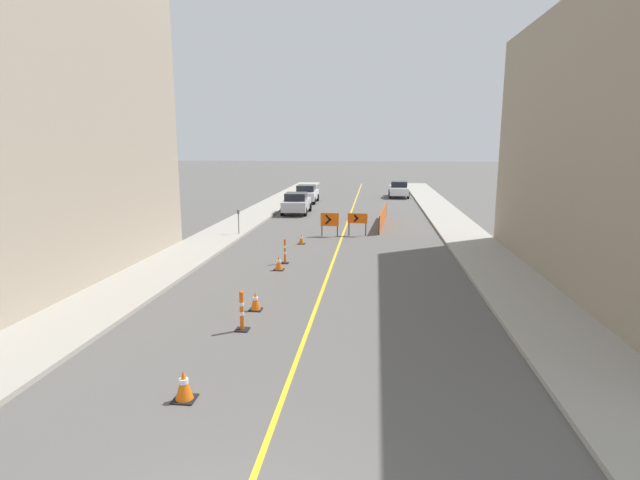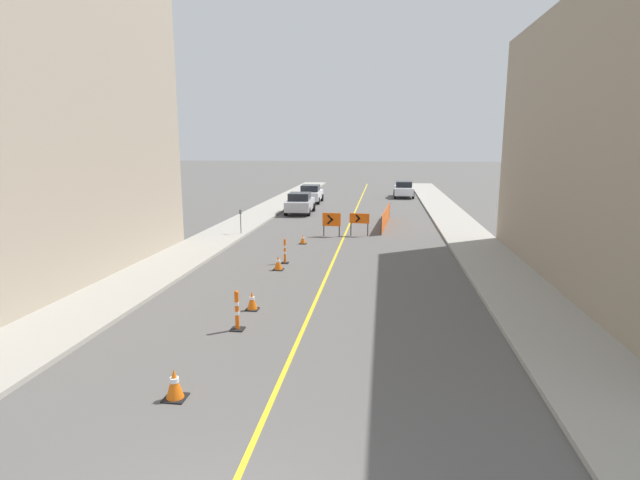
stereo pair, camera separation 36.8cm
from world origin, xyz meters
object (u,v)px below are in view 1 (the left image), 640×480
arrow_barricade_primary (330,220)px  arrow_barricade_secondary (357,219)px  parking_meter_near_curb (238,217)px  traffic_cone_nearest (184,385)px  traffic_cone_fourth (301,239)px  delineator_post_front (242,313)px  parked_car_curb_mid (306,194)px  delineator_post_rear (285,253)px  parked_car_curb_near (296,203)px  traffic_cone_third (279,263)px  parked_car_curb_far (399,189)px  traffic_cone_second (255,301)px

arrow_barricade_primary → arrow_barricade_secondary: bearing=15.6°
arrow_barricade_secondary → parking_meter_near_curb: parking_meter_near_curb is taller
traffic_cone_nearest → traffic_cone_fourth: size_ratio=1.25×
traffic_cone_nearest → delineator_post_front: (0.16, 3.96, 0.18)m
traffic_cone_nearest → parked_car_curb_mid: size_ratio=0.15×
delineator_post_front → delineator_post_rear: 8.09m
parked_car_curb_near → parked_car_curb_mid: same height
traffic_cone_third → arrow_barricade_secondary: size_ratio=0.46×
parked_car_curb_near → parked_car_curb_far: same height
traffic_cone_second → delineator_post_rear: bearing=91.8°
delineator_post_rear → parked_car_curb_near: (-2.01, 15.99, 0.33)m
parked_car_curb_far → parked_car_curb_near: bearing=-121.8°
traffic_cone_fourth → arrow_barricade_primary: 2.79m
parked_car_curb_near → parking_meter_near_curb: (-1.82, -9.66, 0.32)m
arrow_barricade_secondary → parked_car_curb_near: parked_car_curb_near is taller
traffic_cone_nearest → arrow_barricade_primary: 18.90m
parked_car_curb_mid → parked_car_curb_far: bearing=32.6°
traffic_cone_nearest → delineator_post_rear: bearing=90.4°
delineator_post_rear → parked_car_curb_mid: parked_car_curb_mid is taller
traffic_cone_fourth → parked_car_curb_mid: (-2.33, 18.76, 0.54)m
delineator_post_rear → parked_car_curb_near: parked_car_curb_near is taller
arrow_barricade_primary → parked_car_curb_near: (-3.37, 9.18, -0.12)m
arrow_barricade_primary → arrow_barricade_secondary: 1.61m
traffic_cone_second → parked_car_curb_far: 35.64m
parked_car_curb_far → traffic_cone_third: bearing=-100.9°
traffic_cone_fourth → parked_car_curb_near: bearing=100.3°
traffic_cone_nearest → parked_car_curb_mid: (-2.32, 35.22, 0.48)m
traffic_cone_fourth → arrow_barricade_primary: bearing=62.0°
traffic_cone_second → traffic_cone_fourth: bearing=90.6°
traffic_cone_nearest → parked_car_curb_far: bearing=81.5°
traffic_cone_nearest → parking_meter_near_curb: parking_meter_near_curb is taller
delineator_post_rear → arrow_barricade_primary: size_ratio=0.83×
traffic_cone_fourth → parked_car_curb_mid: size_ratio=0.12×
traffic_cone_fourth → parked_car_curb_near: parked_car_curb_near is taller
arrow_barricade_primary → parking_meter_near_curb: (-5.19, -0.48, 0.20)m
traffic_cone_second → traffic_cone_nearest: bearing=-91.2°
parked_car_curb_near → delineator_post_rear: bearing=-84.8°
arrow_barricade_primary → parked_car_curb_mid: parked_car_curb_mid is taller
traffic_cone_second → parked_car_curb_far: (6.02, 35.13, 0.50)m
parked_car_curb_far → arrow_barricade_primary: bearing=-101.6°
parked_car_curb_near → parked_car_curb_far: (8.23, 12.80, 0.00)m
traffic_cone_second → delineator_post_front: delineator_post_front is taller
traffic_cone_second → traffic_cone_third: traffic_cone_second is taller
delineator_post_rear → parking_meter_near_curb: (-3.83, 6.33, 0.65)m
traffic_cone_third → parked_car_curb_mid: size_ratio=0.14×
parking_meter_near_curb → traffic_cone_second: bearing=-72.3°
traffic_cone_third → parked_car_curb_near: 17.30m
traffic_cone_nearest → parked_car_curb_mid: parked_car_curb_mid is taller
parking_meter_near_curb → parked_car_curb_near: bearing=79.3°
traffic_cone_fourth → arrow_barricade_primary: (1.27, 2.39, 0.66)m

